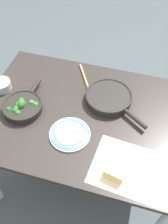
{
  "coord_description": "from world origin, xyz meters",
  "views": [
    {
      "loc": [
        -0.24,
        0.86,
        1.86
      ],
      "look_at": [
        0.0,
        0.0,
        0.75
      ],
      "focal_mm": 40.0,
      "sensor_mm": 36.0,
      "label": 1
    }
  ],
  "objects_px": {
    "grater_knife": "(129,176)",
    "cheese_block": "(115,172)",
    "skillet_eggs": "(109,98)",
    "prep_bowl_steel": "(2,85)",
    "skillet_broccoli": "(23,106)",
    "dinner_plate_stack": "(70,134)",
    "wooden_spoon": "(88,88)"
  },
  "relations": [
    {
      "from": "cheese_block",
      "to": "skillet_broccoli",
      "type": "bearing_deg",
      "value": -23.16
    },
    {
      "from": "grater_knife",
      "to": "cheese_block",
      "type": "xyz_separation_m",
      "value": [
        0.07,
        0.01,
        0.02
      ]
    },
    {
      "from": "skillet_broccoli",
      "to": "dinner_plate_stack",
      "type": "relative_size",
      "value": 1.53
    },
    {
      "from": "skillet_eggs",
      "to": "grater_knife",
      "type": "bearing_deg",
      "value": -31.88
    },
    {
      "from": "cheese_block",
      "to": "dinner_plate_stack",
      "type": "height_order",
      "value": "cheese_block"
    },
    {
      "from": "grater_knife",
      "to": "dinner_plate_stack",
      "type": "xyz_separation_m",
      "value": [
        0.34,
        -0.15,
        0.0
      ]
    },
    {
      "from": "grater_knife",
      "to": "dinner_plate_stack",
      "type": "bearing_deg",
      "value": 148.49
    },
    {
      "from": "grater_knife",
      "to": "prep_bowl_steel",
      "type": "relative_size",
      "value": 2.52
    },
    {
      "from": "skillet_eggs",
      "to": "prep_bowl_steel",
      "type": "distance_m",
      "value": 0.67
    },
    {
      "from": "cheese_block",
      "to": "prep_bowl_steel",
      "type": "distance_m",
      "value": 0.88
    },
    {
      "from": "skillet_broccoli",
      "to": "grater_knife",
      "type": "xyz_separation_m",
      "value": [
        -0.66,
        0.24,
        -0.02
      ]
    },
    {
      "from": "skillet_broccoli",
      "to": "dinner_plate_stack",
      "type": "distance_m",
      "value": 0.33
    },
    {
      "from": "grater_knife",
      "to": "prep_bowl_steel",
      "type": "height_order",
      "value": "prep_bowl_steel"
    },
    {
      "from": "skillet_eggs",
      "to": "cheese_block",
      "type": "bearing_deg",
      "value": -39.59
    },
    {
      "from": "dinner_plate_stack",
      "to": "grater_knife",
      "type": "bearing_deg",
      "value": 156.51
    },
    {
      "from": "skillet_broccoli",
      "to": "prep_bowl_steel",
      "type": "distance_m",
      "value": 0.23
    },
    {
      "from": "grater_knife",
      "to": "prep_bowl_steel",
      "type": "xyz_separation_m",
      "value": [
        0.86,
        -0.37,
        0.02
      ]
    },
    {
      "from": "cheese_block",
      "to": "prep_bowl_steel",
      "type": "relative_size",
      "value": 0.93
    },
    {
      "from": "skillet_broccoli",
      "to": "wooden_spoon",
      "type": "height_order",
      "value": "skillet_broccoli"
    },
    {
      "from": "dinner_plate_stack",
      "to": "prep_bowl_steel",
      "type": "relative_size",
      "value": 1.93
    },
    {
      "from": "skillet_eggs",
      "to": "wooden_spoon",
      "type": "relative_size",
      "value": 1.18
    },
    {
      "from": "cheese_block",
      "to": "prep_bowl_steel",
      "type": "xyz_separation_m",
      "value": [
        0.79,
        -0.38,
        0.0
      ]
    },
    {
      "from": "grater_knife",
      "to": "cheese_block",
      "type": "distance_m",
      "value": 0.07
    },
    {
      "from": "dinner_plate_stack",
      "to": "prep_bowl_steel",
      "type": "xyz_separation_m",
      "value": [
        0.51,
        -0.22,
        0.01
      ]
    },
    {
      "from": "grater_knife",
      "to": "cheese_block",
      "type": "height_order",
      "value": "cheese_block"
    },
    {
      "from": "skillet_eggs",
      "to": "dinner_plate_stack",
      "type": "relative_size",
      "value": 1.75
    },
    {
      "from": "wooden_spoon",
      "to": "cheese_block",
      "type": "xyz_separation_m",
      "value": [
        -0.28,
        0.52,
        0.02
      ]
    },
    {
      "from": "skillet_broccoli",
      "to": "grater_knife",
      "type": "bearing_deg",
      "value": -107.05
    },
    {
      "from": "skillet_eggs",
      "to": "prep_bowl_steel",
      "type": "relative_size",
      "value": 3.38
    },
    {
      "from": "cheese_block",
      "to": "prep_bowl_steel",
      "type": "height_order",
      "value": "same"
    },
    {
      "from": "grater_knife",
      "to": "cheese_block",
      "type": "bearing_deg",
      "value": -179.47
    },
    {
      "from": "cheese_block",
      "to": "grater_knife",
      "type": "bearing_deg",
      "value": -171.45
    }
  ]
}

